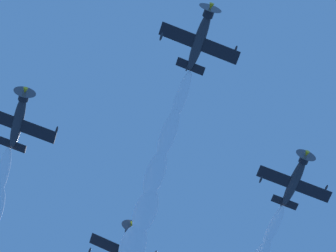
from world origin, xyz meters
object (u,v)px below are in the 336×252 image
object	(u,v)px
airplane_right_wingman	(18,120)
airplane_slot_tail	(124,248)
airplane_left_wingman	(295,180)
airplane_lead	(200,38)

from	to	relation	value
airplane_right_wingman	airplane_slot_tail	world-z (taller)	airplane_slot_tail
airplane_left_wingman	airplane_lead	bearing A→B (deg)	83.01
airplane_left_wingman	airplane_right_wingman	size ratio (longest dim) A/B	1.00
airplane_lead	airplane_right_wingman	xyz separation A→B (m)	(20.26, 0.57, -1.46)
airplane_lead	airplane_slot_tail	size ratio (longest dim) A/B	1.00
airplane_lead	airplane_right_wingman	bearing A→B (deg)	1.60
airplane_left_wingman	airplane_slot_tail	distance (m)	21.36
airplane_lead	airplane_slot_tail	bearing A→B (deg)	-46.65
airplane_lead	airplane_slot_tail	xyz separation A→B (m)	(18.95, -20.07, 0.45)
airplane_right_wingman	airplane_slot_tail	bearing A→B (deg)	-93.62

